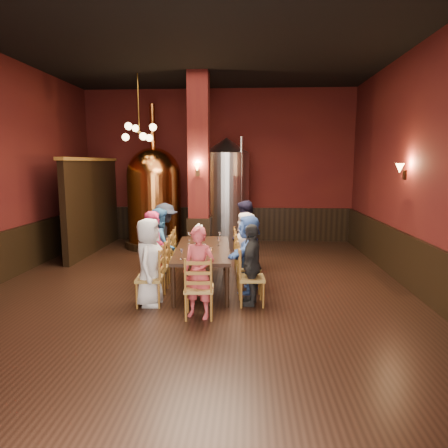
# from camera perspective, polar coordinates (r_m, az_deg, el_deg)

# --- Properties ---
(room) EXTENTS (10.00, 10.02, 4.50)m
(room) POSITION_cam_1_polar(r_m,az_deg,el_deg) (7.13, -3.97, 7.91)
(room) COLOR black
(room) RESTS_ON ground
(wainscot_right) EXTENTS (0.08, 9.90, 1.00)m
(wainscot_right) POSITION_cam_1_polar(r_m,az_deg,el_deg) (7.91, 26.11, -5.71)
(wainscot_right) COLOR black
(wainscot_right) RESTS_ON ground
(wainscot_back) EXTENTS (7.90, 0.08, 1.00)m
(wainscot_back) POSITION_cam_1_polar(r_m,az_deg,el_deg) (12.20, -0.84, 0.02)
(wainscot_back) COLOR black
(wainscot_back) RESTS_ON ground
(column) EXTENTS (0.58, 0.58, 4.50)m
(column) POSITION_cam_1_polar(r_m,az_deg,el_deg) (9.94, -3.57, 8.15)
(column) COLOR #49140F
(column) RESTS_ON ground
(partition) EXTENTS (0.22, 3.50, 2.40)m
(partition) POSITION_cam_1_polar(r_m,az_deg,el_deg) (11.13, -18.26, 2.37)
(partition) COLOR black
(partition) RESTS_ON ground
(pendant_cluster) EXTENTS (0.90, 0.90, 1.70)m
(pendant_cluster) POSITION_cam_1_polar(r_m,az_deg,el_deg) (10.36, -12.02, 12.71)
(pendant_cluster) COLOR #A57226
(pendant_cluster) RESTS_ON room
(sconce_wall) EXTENTS (0.20, 0.20, 0.36)m
(sconce_wall) POSITION_cam_1_polar(r_m,az_deg,el_deg) (8.41, 24.44, 6.94)
(sconce_wall) COLOR black
(sconce_wall) RESTS_ON room
(sconce_column) EXTENTS (0.20, 0.20, 0.36)m
(sconce_column) POSITION_cam_1_polar(r_m,az_deg,el_deg) (9.65, -3.79, 7.83)
(sconce_column) COLOR black
(sconce_column) RESTS_ON column
(dining_table) EXTENTS (1.18, 2.47, 0.75)m
(dining_table) POSITION_cam_1_polar(r_m,az_deg,el_deg) (7.61, -3.04, -3.89)
(dining_table) COLOR black
(dining_table) RESTS_ON ground
(chair_0) EXTENTS (0.49, 0.49, 0.92)m
(chair_0) POSITION_cam_1_polar(r_m,az_deg,el_deg) (6.79, -10.61, -7.58)
(chair_0) COLOR brown
(chair_0) RESTS_ON ground
(person_0) EXTENTS (0.47, 0.71, 1.46)m
(person_0) POSITION_cam_1_polar(r_m,az_deg,el_deg) (6.72, -10.68, -5.37)
(person_0) COLOR silver
(person_0) RESTS_ON ground
(chair_1) EXTENTS (0.49, 0.49, 0.92)m
(chair_1) POSITION_cam_1_polar(r_m,az_deg,el_deg) (7.43, -9.73, -6.14)
(chair_1) COLOR brown
(chair_1) RESTS_ON ground
(person_1) EXTENTS (0.45, 0.60, 1.50)m
(person_1) POSITION_cam_1_polar(r_m,az_deg,el_deg) (7.36, -9.79, -3.95)
(person_1) COLOR #AE1D43
(person_1) RESTS_ON ground
(chair_2) EXTENTS (0.49, 0.49, 0.92)m
(chair_2) POSITION_cam_1_polar(r_m,az_deg,el_deg) (8.06, -9.01, -4.94)
(chair_2) COLOR brown
(chair_2) RESTS_ON ground
(person_2) EXTENTS (0.49, 0.78, 1.48)m
(person_2) POSITION_cam_1_polar(r_m,az_deg,el_deg) (8.00, -9.06, -2.99)
(person_2) COLOR #2B6091
(person_2) RESTS_ON ground
(chair_3) EXTENTS (0.49, 0.49, 0.92)m
(chair_3) POSITION_cam_1_polar(r_m,az_deg,el_deg) (8.71, -8.38, -3.90)
(chair_3) COLOR brown
(chair_3) RESTS_ON ground
(person_3) EXTENTS (0.62, 1.01, 1.50)m
(person_3) POSITION_cam_1_polar(r_m,az_deg,el_deg) (8.65, -8.42, -2.01)
(person_3) COLOR black
(person_3) RESTS_ON ground
(chair_4) EXTENTS (0.49, 0.49, 0.92)m
(chair_4) POSITION_cam_1_polar(r_m,az_deg,el_deg) (6.71, 3.96, -7.64)
(chair_4) COLOR brown
(chair_4) RESTS_ON ground
(person_4) EXTENTS (0.46, 0.84, 1.37)m
(person_4) POSITION_cam_1_polar(r_m,az_deg,el_deg) (6.65, 3.98, -5.80)
(person_4) COLOR black
(person_4) RESTS_ON ground
(chair_5) EXTENTS (0.49, 0.49, 0.92)m
(chair_5) POSITION_cam_1_polar(r_m,az_deg,el_deg) (7.36, 3.54, -6.17)
(chair_5) COLOR brown
(chair_5) RESTS_ON ground
(person_5) EXTENTS (0.75, 1.39, 1.43)m
(person_5) POSITION_cam_1_polar(r_m,az_deg,el_deg) (7.30, 3.55, -4.25)
(person_5) COLOR #385BA8
(person_5) RESTS_ON ground
(chair_6) EXTENTS (0.49, 0.49, 0.92)m
(chair_6) POSITION_cam_1_polar(r_m,az_deg,el_deg) (8.00, 3.19, -4.95)
(chair_6) COLOR brown
(chair_6) RESTS_ON ground
(person_6) EXTENTS (0.57, 0.75, 1.39)m
(person_6) POSITION_cam_1_polar(r_m,az_deg,el_deg) (7.94, 3.20, -3.30)
(person_6) COLOR beige
(person_6) RESTS_ON ground
(chair_7) EXTENTS (0.49, 0.49, 0.92)m
(chair_7) POSITION_cam_1_polar(r_m,az_deg,el_deg) (8.65, 2.88, -3.90)
(chair_7) COLOR brown
(chair_7) RESTS_ON ground
(person_7) EXTENTS (0.53, 0.82, 1.56)m
(person_7) POSITION_cam_1_polar(r_m,az_deg,el_deg) (8.58, 2.90, -1.83)
(person_7) COLOR black
(person_7) RESTS_ON ground
(chair_8) EXTENTS (0.49, 0.49, 0.92)m
(chair_8) POSITION_cam_1_polar(r_m,az_deg,el_deg) (6.17, -3.60, -9.11)
(chair_8) COLOR brown
(chair_8) RESTS_ON ground
(person_8) EXTENTS (0.59, 0.47, 1.41)m
(person_8) POSITION_cam_1_polar(r_m,az_deg,el_deg) (6.10, -3.62, -6.92)
(person_8) COLOR #B33B42
(person_8) RESTS_ON ground
(copper_kettle) EXTENTS (1.66, 1.66, 3.91)m
(copper_kettle) POSITION_cam_1_polar(r_m,az_deg,el_deg) (11.29, -9.91, 3.92)
(copper_kettle) COLOR black
(copper_kettle) RESTS_ON ground
(steel_vessel) EXTENTS (1.60, 1.60, 3.04)m
(steel_vessel) POSITION_cam_1_polar(r_m,az_deg,el_deg) (11.25, 0.37, 4.51)
(steel_vessel) COLOR #B2B2B7
(steel_vessel) RESTS_ON ground
(rose_vase) EXTENTS (0.19, 0.19, 0.32)m
(rose_vase) POSITION_cam_1_polar(r_m,az_deg,el_deg) (8.54, -3.58, -0.66)
(rose_vase) COLOR white
(rose_vase) RESTS_ON dining_table
(wine_glass_0) EXTENTS (0.07, 0.07, 0.17)m
(wine_glass_0) POSITION_cam_1_polar(r_m,az_deg,el_deg) (6.80, -1.87, -4.15)
(wine_glass_0) COLOR white
(wine_glass_0) RESTS_ON dining_table
(wine_glass_1) EXTENTS (0.07, 0.07, 0.17)m
(wine_glass_1) POSITION_cam_1_polar(r_m,az_deg,el_deg) (6.74, -6.08, -4.30)
(wine_glass_1) COLOR white
(wine_glass_1) RESTS_ON dining_table
(wine_glass_2) EXTENTS (0.07, 0.07, 0.17)m
(wine_glass_2) POSITION_cam_1_polar(r_m,az_deg,el_deg) (8.32, -0.64, -1.75)
(wine_glass_2) COLOR white
(wine_glass_2) RESTS_ON dining_table
(wine_glass_3) EXTENTS (0.07, 0.07, 0.17)m
(wine_glass_3) POSITION_cam_1_polar(r_m,az_deg,el_deg) (8.33, -5.00, -1.77)
(wine_glass_3) COLOR white
(wine_glass_3) RESTS_ON dining_table
(wine_glass_4) EXTENTS (0.07, 0.07, 0.17)m
(wine_glass_4) POSITION_cam_1_polar(r_m,az_deg,el_deg) (7.77, -0.81, -2.51)
(wine_glass_4) COLOR white
(wine_glass_4) RESTS_ON dining_table
(wine_glass_5) EXTENTS (0.07, 0.07, 0.17)m
(wine_glass_5) POSITION_cam_1_polar(r_m,az_deg,el_deg) (8.00, -4.17, -2.21)
(wine_glass_5) COLOR white
(wine_glass_5) RESTS_ON dining_table
(wine_glass_6) EXTENTS (0.07, 0.07, 0.17)m
(wine_glass_6) POSITION_cam_1_polar(r_m,az_deg,el_deg) (7.14, -2.83, -3.53)
(wine_glass_6) COLOR white
(wine_glass_6) RESTS_ON dining_table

